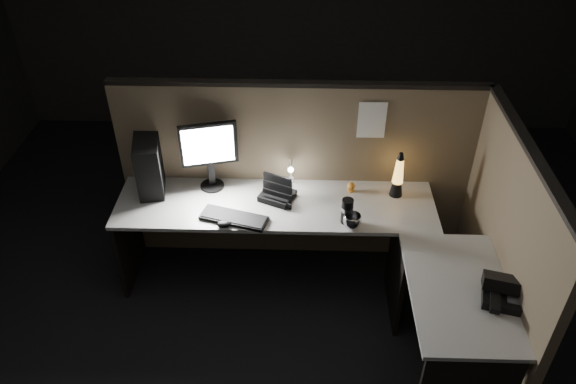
{
  "coord_description": "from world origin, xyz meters",
  "views": [
    {
      "loc": [
        0.04,
        -2.57,
        3.23
      ],
      "look_at": [
        -0.05,
        0.35,
        1.02
      ],
      "focal_mm": 35.0,
      "sensor_mm": 36.0,
      "label": 1
    }
  ],
  "objects_px": {
    "pc_tower": "(149,164)",
    "desk_phone": "(504,291)",
    "lava_lamp": "(398,178)",
    "monitor": "(209,149)",
    "keyboard": "(234,218)"
  },
  "relations": [
    {
      "from": "pc_tower",
      "to": "monitor",
      "type": "bearing_deg",
      "value": -7.48
    },
    {
      "from": "desk_phone",
      "to": "pc_tower",
      "type": "bearing_deg",
      "value": 170.57
    },
    {
      "from": "lava_lamp",
      "to": "keyboard",
      "type": "bearing_deg",
      "value": -164.55
    },
    {
      "from": "monitor",
      "to": "lava_lamp",
      "type": "height_order",
      "value": "monitor"
    },
    {
      "from": "keyboard",
      "to": "lava_lamp",
      "type": "height_order",
      "value": "lava_lamp"
    },
    {
      "from": "pc_tower",
      "to": "desk_phone",
      "type": "distance_m",
      "value": 2.54
    },
    {
      "from": "pc_tower",
      "to": "desk_phone",
      "type": "bearing_deg",
      "value": -35.35
    },
    {
      "from": "desk_phone",
      "to": "monitor",
      "type": "bearing_deg",
      "value": 165.04
    },
    {
      "from": "pc_tower",
      "to": "keyboard",
      "type": "bearing_deg",
      "value": -40.36
    },
    {
      "from": "pc_tower",
      "to": "keyboard",
      "type": "xyz_separation_m",
      "value": [
        0.65,
        -0.36,
        -0.19
      ]
    },
    {
      "from": "pc_tower",
      "to": "desk_phone",
      "type": "relative_size",
      "value": 1.36
    },
    {
      "from": "monitor",
      "to": "lava_lamp",
      "type": "distance_m",
      "value": 1.37
    },
    {
      "from": "lava_lamp",
      "to": "desk_phone",
      "type": "xyz_separation_m",
      "value": [
        0.51,
        -1.0,
        -0.09
      ]
    },
    {
      "from": "pc_tower",
      "to": "lava_lamp",
      "type": "xyz_separation_m",
      "value": [
        1.8,
        -0.04,
        -0.06
      ]
    },
    {
      "from": "keyboard",
      "to": "pc_tower",
      "type": "bearing_deg",
      "value": 166.89
    }
  ]
}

